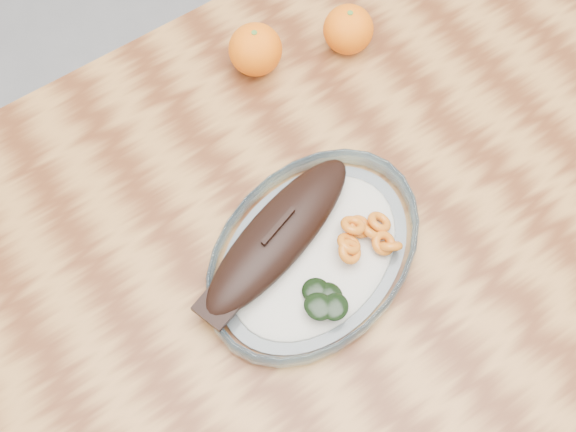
{
  "coord_description": "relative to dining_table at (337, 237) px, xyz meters",
  "views": [
    {
      "loc": [
        -0.29,
        -0.3,
        1.62
      ],
      "look_at": [
        -0.07,
        0.02,
        0.77
      ],
      "focal_mm": 45.0,
      "sensor_mm": 36.0,
      "label": 1
    }
  ],
  "objects": [
    {
      "name": "ground",
      "position": [
        0.0,
        0.0,
        -0.65
      ],
      "size": [
        3.0,
        3.0,
        0.0
      ],
      "primitive_type": "plane",
      "color": "slate",
      "rests_on": "ground"
    },
    {
      "name": "dining_table",
      "position": [
        0.0,
        0.0,
        0.0
      ],
      "size": [
        1.2,
        0.8,
        0.75
      ],
      "color": "#5A2D15",
      "rests_on": "ground"
    },
    {
      "name": "plated_meal",
      "position": [
        -0.07,
        -0.04,
        0.12
      ],
      "size": [
        0.72,
        0.72,
        0.08
      ],
      "rotation": [
        0.0,
        0.0,
        0.3
      ],
      "color": "white",
      "rests_on": "dining_table"
    },
    {
      "name": "orange_left",
      "position": [
        0.03,
        0.26,
        0.14
      ],
      "size": [
        0.08,
        0.08,
        0.08
      ],
      "primitive_type": "sphere",
      "color": "#FD4505",
      "rests_on": "dining_table"
    },
    {
      "name": "orange_right",
      "position": [
        0.16,
        0.21,
        0.14
      ],
      "size": [
        0.07,
        0.07,
        0.07
      ],
      "primitive_type": "sphere",
      "color": "#FD4505",
      "rests_on": "dining_table"
    }
  ]
}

